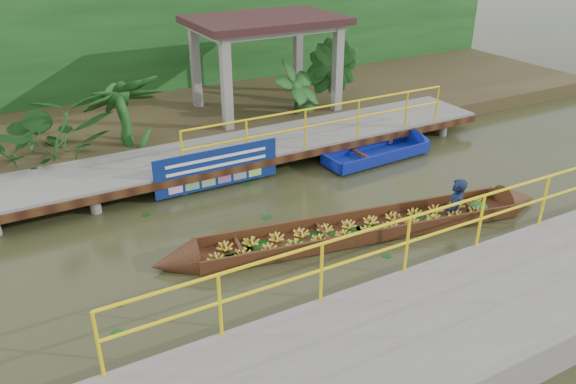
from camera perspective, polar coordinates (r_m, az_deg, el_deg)
ground at (r=11.50m, az=-1.37°, el=-4.28°), size 80.00×80.00×0.00m
land_strip at (r=17.83m, az=-12.67°, el=7.29°), size 30.00×8.00×0.45m
far_dock at (r=14.11m, az=-7.77°, el=3.69°), size 16.00×2.06×1.66m
near_dock at (r=9.08m, az=17.20°, el=-12.77°), size 18.00×2.40×1.73m
pavilion at (r=17.14m, az=-2.33°, el=16.12°), size 4.40×3.00×3.00m
foliage_backdrop at (r=19.72m, az=-15.40°, el=14.17°), size 30.00×0.80×4.00m
vendor_boat at (r=11.64m, az=9.40°, el=-2.87°), size 8.53×2.24×2.02m
moored_blue_boat at (r=15.61m, az=11.29°, el=4.38°), size 3.52×1.12×0.83m
blue_banner at (r=13.19m, az=-7.18°, el=2.44°), size 3.05×0.04×0.95m
tropical_plants at (r=15.07m, az=-16.96°, el=7.76°), size 14.43×1.43×1.78m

